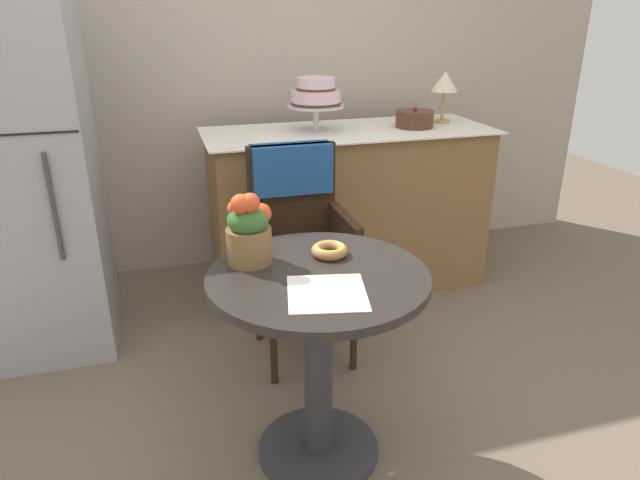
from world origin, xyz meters
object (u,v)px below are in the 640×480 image
Objects in this scene: donut_front at (330,250)px; table_lamp at (445,84)px; round_layer_cake at (415,119)px; refrigerator at (16,171)px; cafe_table at (318,330)px; wicker_chair at (297,218)px; flower_vase at (249,230)px; tiered_cake_stand at (316,96)px.

donut_front is 1.66m from table_lamp.
round_layer_cake is 1.98m from refrigerator.
cafe_table is 2.53× the size of table_lamp.
wicker_chair is 1.02m from round_layer_cake.
table_lamp reaches higher than donut_front.
cafe_table is 0.75m from wicker_chair.
table_lamp is 2.21m from refrigerator.
donut_front is at bearing 58.37° from cafe_table.
refrigerator is (-0.86, 0.95, 0.01)m from flower_vase.
donut_front is 1.44m from round_layer_cake.
cafe_table is 0.41m from flower_vase.
tiered_cake_stand is (0.25, 0.57, 0.44)m from wicker_chair.
cafe_table is 1.63m from round_layer_cake.
flower_vase reaches higher than wicker_chair.
flower_vase is 1.20× the size of round_layer_cake.
wicker_chair is at bearing 62.19° from flower_vase.
flower_vase is at bearing 142.57° from cafe_table.
donut_front is at bearing -103.76° from tiered_cake_stand.
tiered_cake_stand is (0.29, 1.18, 0.34)m from donut_front.
refrigerator reaches higher than donut_front.
cafe_table is 1.47m from tiered_cake_stand.
round_layer_cake is (0.92, 1.27, 0.44)m from cafe_table.
donut_front is 1.49m from refrigerator.
table_lamp is at bearing 30.14° from wicker_chair.
flower_vase is at bearing -137.60° from table_lamp.
flower_vase is 0.15× the size of refrigerator.
refrigerator is (-1.05, 1.10, 0.34)m from cafe_table.
tiered_cake_stand is 0.18× the size of refrigerator.
tiered_cake_stand is at bearing 64.20° from flower_vase.
table_lamp is at bearing 6.57° from refrigerator.
refrigerator reaches higher than tiered_cake_stand.
cafe_table is 0.42× the size of refrigerator.
donut_front is 0.42× the size of tiered_cake_stand.
donut_front is (-0.04, -0.60, 0.10)m from wicker_chair.
tiered_cake_stand reaches higher than round_layer_cake.
refrigerator reaches higher than round_layer_cake.
wicker_chair is 0.61m from donut_front.
round_layer_cake reaches higher than flower_vase.
round_layer_cake reaches higher than donut_front.
round_layer_cake is at bearing -159.48° from table_lamp.
table_lamp reaches higher than cafe_table.
tiered_cake_stand is at bearing 76.24° from donut_front.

